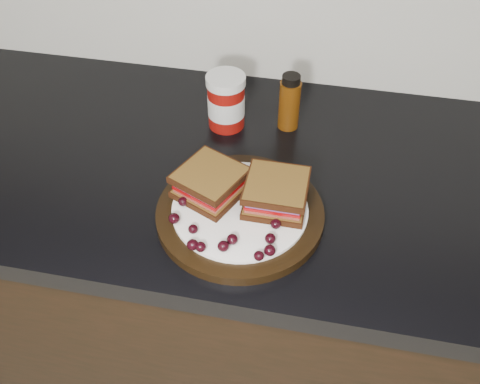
% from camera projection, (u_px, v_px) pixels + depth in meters
% --- Properties ---
extents(base_cabinets, '(3.96, 0.58, 0.86)m').
position_uv_depth(base_cabinets, '(253.00, 309.00, 1.32)').
color(base_cabinets, black).
rests_on(base_cabinets, ground_plane).
extents(countertop, '(3.98, 0.60, 0.04)m').
position_uv_depth(countertop, '(257.00, 176.00, 1.00)').
color(countertop, black).
rests_on(countertop, base_cabinets).
extents(plate, '(0.28, 0.28, 0.02)m').
position_uv_depth(plate, '(240.00, 214.00, 0.89)').
color(plate, black).
rests_on(plate, countertop).
extents(sandwich_left, '(0.13, 0.13, 0.05)m').
position_uv_depth(sandwich_left, '(210.00, 183.00, 0.89)').
color(sandwich_left, brown).
rests_on(sandwich_left, plate).
extents(sandwich_right, '(0.10, 0.10, 0.05)m').
position_uv_depth(sandwich_right, '(276.00, 193.00, 0.87)').
color(sandwich_right, brown).
rests_on(sandwich_right, plate).
extents(grape_0, '(0.02, 0.02, 0.02)m').
position_uv_depth(grape_0, '(174.00, 218.00, 0.85)').
color(grape_0, black).
rests_on(grape_0, plate).
extents(grape_1, '(0.02, 0.02, 0.01)m').
position_uv_depth(grape_1, '(193.00, 229.00, 0.84)').
color(grape_1, black).
rests_on(grape_1, plate).
extents(grape_2, '(0.02, 0.02, 0.02)m').
position_uv_depth(grape_2, '(193.00, 245.00, 0.81)').
color(grape_2, black).
rests_on(grape_2, plate).
extents(grape_3, '(0.02, 0.02, 0.02)m').
position_uv_depth(grape_3, '(201.00, 247.00, 0.81)').
color(grape_3, black).
rests_on(grape_3, plate).
extents(grape_4, '(0.02, 0.02, 0.02)m').
position_uv_depth(grape_4, '(223.00, 246.00, 0.81)').
color(grape_4, black).
rests_on(grape_4, plate).
extents(grape_5, '(0.02, 0.02, 0.02)m').
position_uv_depth(grape_5, '(232.00, 239.00, 0.82)').
color(grape_5, black).
rests_on(grape_5, plate).
extents(grape_6, '(0.02, 0.02, 0.01)m').
position_uv_depth(grape_6, '(259.00, 256.00, 0.80)').
color(grape_6, black).
rests_on(grape_6, plate).
extents(grape_7, '(0.02, 0.02, 0.02)m').
position_uv_depth(grape_7, '(270.00, 250.00, 0.81)').
color(grape_7, black).
rests_on(grape_7, plate).
extents(grape_8, '(0.02, 0.02, 0.02)m').
position_uv_depth(grape_8, '(270.00, 238.00, 0.82)').
color(grape_8, black).
rests_on(grape_8, plate).
extents(grape_9, '(0.02, 0.02, 0.02)m').
position_uv_depth(grape_9, '(276.00, 224.00, 0.85)').
color(grape_9, black).
rests_on(grape_9, plate).
extents(grape_10, '(0.02, 0.02, 0.02)m').
position_uv_depth(grape_10, '(297.00, 211.00, 0.86)').
color(grape_10, black).
rests_on(grape_10, plate).
extents(grape_11, '(0.02, 0.02, 0.02)m').
position_uv_depth(grape_11, '(276.00, 204.00, 0.88)').
color(grape_11, black).
rests_on(grape_11, plate).
extents(grape_12, '(0.02, 0.02, 0.02)m').
position_uv_depth(grape_12, '(278.00, 190.00, 0.90)').
color(grape_12, black).
rests_on(grape_12, plate).
extents(grape_13, '(0.02, 0.02, 0.02)m').
position_uv_depth(grape_13, '(214.00, 173.00, 0.93)').
color(grape_13, black).
rests_on(grape_13, plate).
extents(grape_14, '(0.02, 0.02, 0.02)m').
position_uv_depth(grape_14, '(199.00, 184.00, 0.91)').
color(grape_14, black).
rests_on(grape_14, plate).
extents(grape_15, '(0.02, 0.02, 0.02)m').
position_uv_depth(grape_15, '(208.00, 193.00, 0.89)').
color(grape_15, black).
rests_on(grape_15, plate).
extents(grape_16, '(0.02, 0.02, 0.02)m').
position_uv_depth(grape_16, '(183.00, 202.00, 0.88)').
color(grape_16, black).
rests_on(grape_16, plate).
extents(grape_17, '(0.02, 0.02, 0.02)m').
position_uv_depth(grape_17, '(218.00, 184.00, 0.91)').
color(grape_17, black).
rests_on(grape_17, plate).
extents(grape_18, '(0.02, 0.02, 0.02)m').
position_uv_depth(grape_18, '(201.00, 184.00, 0.91)').
color(grape_18, black).
rests_on(grape_18, plate).
extents(grape_19, '(0.02, 0.02, 0.02)m').
position_uv_depth(grape_19, '(194.00, 192.00, 0.90)').
color(grape_19, black).
rests_on(grape_19, plate).
extents(condiment_jar, '(0.09, 0.09, 0.11)m').
position_uv_depth(condiment_jar, '(226.00, 101.00, 1.04)').
color(condiment_jar, maroon).
rests_on(condiment_jar, countertop).
extents(oil_bottle, '(0.05, 0.05, 0.12)m').
position_uv_depth(oil_bottle, '(289.00, 102.00, 1.04)').
color(oil_bottle, '#4E2707').
rests_on(oil_bottle, countertop).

